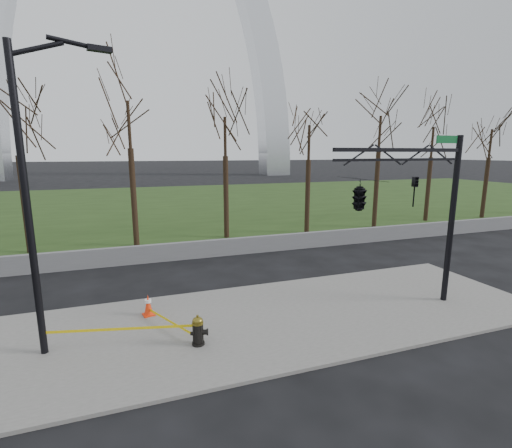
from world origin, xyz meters
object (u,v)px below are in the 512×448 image
object	(u,v)px
traffic_signal_mast	(380,194)
fire_hydrant	(198,331)
street_light	(35,182)
traffic_cone	(148,305)

from	to	relation	value
traffic_signal_mast	fire_hydrant	bearing A→B (deg)	178.45
fire_hydrant	street_light	size ratio (longest dim) A/B	0.11
traffic_cone	traffic_signal_mast	distance (m)	8.34
fire_hydrant	traffic_signal_mast	xyz separation A→B (m)	(5.87, 0.08, 3.64)
street_light	traffic_signal_mast	xyz separation A→B (m)	(9.67, -0.93, -0.55)
traffic_cone	traffic_signal_mast	bearing A→B (deg)	-18.39
fire_hydrant	street_light	distance (m)	5.74
traffic_signal_mast	traffic_cone	bearing A→B (deg)	159.27
fire_hydrant	traffic_cone	distance (m)	2.73
fire_hydrant	traffic_signal_mast	size ratio (longest dim) A/B	0.15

